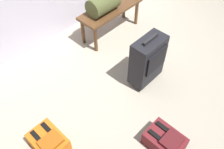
% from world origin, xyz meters
% --- Properties ---
extents(ground_plane, '(6.60, 6.60, 0.00)m').
position_xyz_m(ground_plane, '(0.00, 0.00, 0.00)').
color(ground_plane, '#B2A893').
extents(bench, '(1.00, 0.36, 0.44)m').
position_xyz_m(bench, '(0.64, 1.00, 0.37)').
color(bench, brown).
rests_on(bench, ground).
extents(duffel_bag_olive, '(0.44, 0.26, 0.34)m').
position_xyz_m(duffel_bag_olive, '(0.50, 1.00, 0.57)').
color(duffel_bag_olive, '#51562D').
rests_on(duffel_bag_olive, bench).
extents(suitcase_upright_charcoal, '(0.43, 0.25, 0.68)m').
position_xyz_m(suitcase_upright_charcoal, '(0.25, 0.02, 0.35)').
color(suitcase_upright_charcoal, black).
rests_on(suitcase_upright_charcoal, ground).
extents(backpack_orange, '(0.28, 0.38, 0.21)m').
position_xyz_m(backpack_orange, '(-1.13, 0.17, 0.09)').
color(backpack_orange, orange).
rests_on(backpack_orange, ground).
extents(backpack_maroon, '(0.28, 0.38, 0.21)m').
position_xyz_m(backpack_maroon, '(-0.31, -0.68, 0.09)').
color(backpack_maroon, maroon).
rests_on(backpack_maroon, ground).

